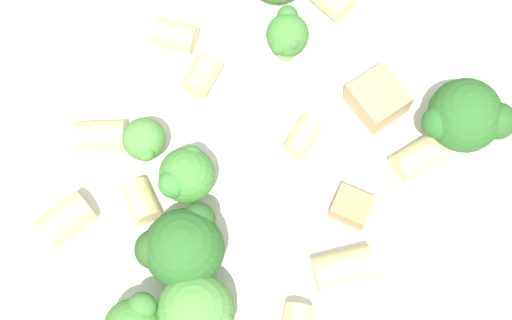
{
  "coord_description": "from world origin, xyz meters",
  "views": [
    {
      "loc": [
        0.13,
        0.06,
        0.46
      ],
      "look_at": [
        0.0,
        0.0,
        0.04
      ],
      "focal_mm": 60.0,
      "sensor_mm": 36.0,
      "label": 1
    }
  ],
  "objects_px": {
    "broccoli_floret_1": "(186,176)",
    "rigatoni_5": "(100,136)",
    "rigatoni_6": "(343,268)",
    "broccoli_floret_6": "(182,247)",
    "broccoli_floret_2": "(466,117)",
    "rigatoni_9": "(174,35)",
    "broccoli_floret_7": "(198,314)",
    "rigatoni_0": "(419,157)",
    "rigatoni_2": "(202,75)",
    "rigatoni_4": "(303,137)",
    "broccoli_floret_0": "(287,35)",
    "rigatoni_8": "(141,202)",
    "rigatoni_7": "(65,220)",
    "chicken_chunk_1": "(378,99)",
    "chicken_chunk_0": "(353,205)",
    "pasta_bowl": "(256,174)",
    "broccoli_floret_4": "(144,141)"
  },
  "relations": [
    {
      "from": "broccoli_floret_7",
      "to": "rigatoni_4",
      "type": "height_order",
      "value": "broccoli_floret_7"
    },
    {
      "from": "broccoli_floret_0",
      "to": "rigatoni_0",
      "type": "xyz_separation_m",
      "value": [
        0.03,
        0.09,
        -0.01
      ]
    },
    {
      "from": "broccoli_floret_2",
      "to": "rigatoni_7",
      "type": "relative_size",
      "value": 1.71
    },
    {
      "from": "broccoli_floret_4",
      "to": "broccoli_floret_0",
      "type": "bearing_deg",
      "value": 154.87
    },
    {
      "from": "broccoli_floret_1",
      "to": "chicken_chunk_0",
      "type": "relative_size",
      "value": 2.05
    },
    {
      "from": "pasta_bowl",
      "to": "broccoli_floret_6",
      "type": "height_order",
      "value": "broccoli_floret_6"
    },
    {
      "from": "rigatoni_5",
      "to": "rigatoni_8",
      "type": "xyz_separation_m",
      "value": [
        0.02,
        0.04,
        -0.0
      ]
    },
    {
      "from": "broccoli_floret_7",
      "to": "rigatoni_4",
      "type": "xyz_separation_m",
      "value": [
        -0.11,
        0.01,
        -0.02
      ]
    },
    {
      "from": "broccoli_floret_4",
      "to": "rigatoni_5",
      "type": "distance_m",
      "value": 0.03
    },
    {
      "from": "rigatoni_2",
      "to": "rigatoni_7",
      "type": "xyz_separation_m",
      "value": [
        0.1,
        -0.03,
        0.0
      ]
    },
    {
      "from": "rigatoni_2",
      "to": "rigatoni_6",
      "type": "height_order",
      "value": "rigatoni_6"
    },
    {
      "from": "rigatoni_9",
      "to": "rigatoni_0",
      "type": "bearing_deg",
      "value": 87.52
    },
    {
      "from": "rigatoni_2",
      "to": "broccoli_floret_2",
      "type": "bearing_deg",
      "value": 103.53
    },
    {
      "from": "rigatoni_9",
      "to": "chicken_chunk_1",
      "type": "height_order",
      "value": "chicken_chunk_1"
    },
    {
      "from": "broccoli_floret_1",
      "to": "pasta_bowl",
      "type": "bearing_deg",
      "value": 136.88
    },
    {
      "from": "broccoli_floret_2",
      "to": "rigatoni_9",
      "type": "bearing_deg",
      "value": -83.48
    },
    {
      "from": "pasta_bowl",
      "to": "broccoli_floret_0",
      "type": "relative_size",
      "value": 7.9
    },
    {
      "from": "broccoli_floret_1",
      "to": "rigatoni_2",
      "type": "bearing_deg",
      "value": -159.07
    },
    {
      "from": "broccoli_floret_1",
      "to": "rigatoni_0",
      "type": "distance_m",
      "value": 0.12
    },
    {
      "from": "broccoli_floret_4",
      "to": "broccoli_floret_7",
      "type": "distance_m",
      "value": 0.09
    },
    {
      "from": "rigatoni_2",
      "to": "rigatoni_4",
      "type": "xyz_separation_m",
      "value": [
        0.01,
        0.06,
        -0.0
      ]
    },
    {
      "from": "rigatoni_6",
      "to": "broccoli_floret_6",
      "type": "bearing_deg",
      "value": -68.08
    },
    {
      "from": "broccoli_floret_2",
      "to": "chicken_chunk_0",
      "type": "relative_size",
      "value": 2.39
    },
    {
      "from": "broccoli_floret_6",
      "to": "rigatoni_9",
      "type": "bearing_deg",
      "value": -149.35
    },
    {
      "from": "broccoli_floret_7",
      "to": "chicken_chunk_1",
      "type": "bearing_deg",
      "value": 167.68
    },
    {
      "from": "chicken_chunk_0",
      "to": "pasta_bowl",
      "type": "bearing_deg",
      "value": -88.61
    },
    {
      "from": "rigatoni_9",
      "to": "chicken_chunk_0",
      "type": "xyz_separation_m",
      "value": [
        0.04,
        0.13,
        -0.0
      ]
    },
    {
      "from": "rigatoni_0",
      "to": "chicken_chunk_0",
      "type": "xyz_separation_m",
      "value": [
        0.04,
        -0.02,
        -0.0
      ]
    },
    {
      "from": "rigatoni_5",
      "to": "rigatoni_4",
      "type": "bearing_deg",
      "value": 115.93
    },
    {
      "from": "rigatoni_6",
      "to": "rigatoni_4",
      "type": "bearing_deg",
      "value": -138.76
    },
    {
      "from": "pasta_bowl",
      "to": "chicken_chunk_1",
      "type": "xyz_separation_m",
      "value": [
        -0.06,
        0.04,
        0.02
      ]
    },
    {
      "from": "rigatoni_4",
      "to": "chicken_chunk_1",
      "type": "distance_m",
      "value": 0.05
    },
    {
      "from": "broccoli_floret_2",
      "to": "rigatoni_8",
      "type": "height_order",
      "value": "broccoli_floret_2"
    },
    {
      "from": "broccoli_floret_2",
      "to": "rigatoni_5",
      "type": "xyz_separation_m",
      "value": [
        0.09,
        -0.17,
        -0.02
      ]
    },
    {
      "from": "rigatoni_4",
      "to": "chicken_chunk_1",
      "type": "bearing_deg",
      "value": 144.05
    },
    {
      "from": "pasta_bowl",
      "to": "broccoli_floret_1",
      "type": "xyz_separation_m",
      "value": [
        0.03,
        -0.03,
        0.04
      ]
    },
    {
      "from": "rigatoni_4",
      "to": "chicken_chunk_1",
      "type": "height_order",
      "value": "chicken_chunk_1"
    },
    {
      "from": "broccoli_floret_1",
      "to": "rigatoni_5",
      "type": "distance_m",
      "value": 0.06
    },
    {
      "from": "broccoli_floret_6",
      "to": "rigatoni_2",
      "type": "xyz_separation_m",
      "value": [
        -0.09,
        -0.04,
        -0.02
      ]
    },
    {
      "from": "rigatoni_2",
      "to": "rigatoni_5",
      "type": "xyz_separation_m",
      "value": [
        0.06,
        -0.03,
        0.0
      ]
    },
    {
      "from": "broccoli_floret_7",
      "to": "rigatoni_0",
      "type": "bearing_deg",
      "value": 152.63
    },
    {
      "from": "broccoli_floret_6",
      "to": "chicken_chunk_1",
      "type": "height_order",
      "value": "broccoli_floret_6"
    },
    {
      "from": "broccoli_floret_0",
      "to": "rigatoni_8",
      "type": "distance_m",
      "value": 0.12
    },
    {
      "from": "rigatoni_4",
      "to": "pasta_bowl",
      "type": "bearing_deg",
      "value": -34.86
    },
    {
      "from": "broccoli_floret_6",
      "to": "broccoli_floret_2",
      "type": "bearing_deg",
      "value": 142.05
    },
    {
      "from": "broccoli_floret_6",
      "to": "rigatoni_5",
      "type": "xyz_separation_m",
      "value": [
        -0.04,
        -0.07,
        -0.02
      ]
    },
    {
      "from": "rigatoni_2",
      "to": "broccoli_floret_1",
      "type": "bearing_deg",
      "value": 20.93
    },
    {
      "from": "rigatoni_5",
      "to": "rigatoni_7",
      "type": "relative_size",
      "value": 1.02
    },
    {
      "from": "pasta_bowl",
      "to": "rigatoni_7",
      "type": "relative_size",
      "value": 10.4
    },
    {
      "from": "rigatoni_6",
      "to": "rigatoni_5",
      "type": "bearing_deg",
      "value": -93.1
    }
  ]
}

